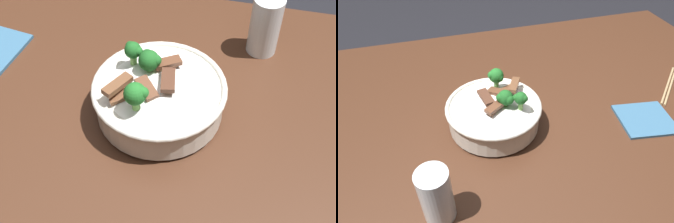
{
  "view_description": "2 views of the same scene",
  "coord_description": "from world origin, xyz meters",
  "views": [
    {
      "loc": [
        0.31,
        -0.51,
        1.47
      ],
      "look_at": [
        0.18,
        0.07,
        0.78
      ],
      "focal_mm": 50.61,
      "sensor_mm": 36.0,
      "label": 1
    },
    {
      "loc": [
        0.3,
        0.69,
        1.35
      ],
      "look_at": [
        0.12,
        0.07,
        0.78
      ],
      "focal_mm": 32.31,
      "sensor_mm": 36.0,
      "label": 2
    }
  ],
  "objects": [
    {
      "name": "dining_table",
      "position": [
        0.0,
        0.0,
        0.64
      ],
      "size": [
        1.53,
        0.98,
        0.75
      ],
      "color": "#472819",
      "rests_on": "ground"
    },
    {
      "name": "drinking_glass",
      "position": [
        0.34,
        0.32,
        0.81
      ],
      "size": [
        0.07,
        0.07,
        0.14
      ],
      "color": "white",
      "rests_on": "dining_table"
    },
    {
      "name": "rice_bowl",
      "position": [
        0.16,
        0.09,
        0.81
      ],
      "size": [
        0.26,
        0.26,
        0.14
      ],
      "color": "silver",
      "rests_on": "dining_table"
    },
    {
      "name": "ground",
      "position": [
        0.0,
        0.0,
        0.0
      ],
      "size": [
        10.0,
        10.0,
        0.0
      ],
      "primitive_type": "plane",
      "color": "black"
    },
    {
      "name": "chopsticks_pair",
      "position": [
        -0.45,
        0.07,
        0.76
      ],
      "size": [
        0.18,
        0.17,
        0.01
      ],
      "color": "tan",
      "rests_on": "dining_table"
    },
    {
      "name": "folded_napkin",
      "position": [
        -0.27,
        0.19,
        0.76
      ],
      "size": [
        0.17,
        0.16,
        0.01
      ],
      "primitive_type": "cube",
      "rotation": [
        0.0,
        0.0,
        -0.15
      ],
      "color": "#386689",
      "rests_on": "dining_table"
    }
  ]
}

